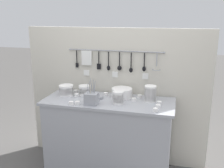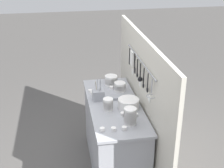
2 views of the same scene
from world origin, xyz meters
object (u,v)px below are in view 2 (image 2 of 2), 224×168
(bowl_stack_nested_right, at_px, (111,80))
(cup_front_left, at_px, (114,129))
(cup_edge_near, at_px, (102,129))
(cup_edge_far, at_px, (112,88))
(cup_mid_row, at_px, (93,93))
(cup_beside_plates, at_px, (90,91))
(cutlery_caddy, at_px, (98,95))
(cup_back_right, at_px, (124,128))
(bowl_stack_short_front, at_px, (108,104))
(cup_centre, at_px, (127,98))
(bowl_stack_wide_centre, at_px, (130,116))
(cup_by_caddy, at_px, (123,114))
(cup_back_left, at_px, (121,85))
(cup_front_right, at_px, (136,115))
(plate_stack, at_px, (128,103))
(bowl_stack_back_corner, at_px, (120,87))
(steel_mixing_bowl, at_px, (115,97))

(bowl_stack_nested_right, bearing_deg, cup_front_left, -8.61)
(bowl_stack_nested_right, distance_m, cup_edge_near, 1.13)
(cup_edge_far, height_order, cup_edge_near, same)
(cup_mid_row, relative_size, cup_edge_far, 1.00)
(bowl_stack_nested_right, bearing_deg, cup_edge_near, -14.41)
(cup_beside_plates, xyz_separation_m, cup_edge_far, (-0.05, 0.28, 0.00))
(cutlery_caddy, relative_size, cup_back_right, 5.53)
(bowl_stack_short_front, height_order, cup_centre, bowl_stack_short_front)
(cup_back_right, height_order, cup_edge_far, same)
(cup_edge_near, bearing_deg, bowl_stack_wide_centre, 106.35)
(bowl_stack_short_front, bearing_deg, cup_by_caddy, 42.82)
(cup_beside_plates, bearing_deg, bowl_stack_wide_centre, 21.93)
(bowl_stack_nested_right, bearing_deg, cup_back_right, -3.03)
(cup_mid_row, bearing_deg, cup_back_left, 114.37)
(bowl_stack_wide_centre, height_order, cup_centre, bowl_stack_wide_centre)
(cup_back_right, height_order, cup_front_right, same)
(plate_stack, xyz_separation_m, cup_mid_row, (-0.41, -0.36, -0.04))
(cup_edge_far, bearing_deg, bowl_stack_nested_right, 172.53)
(bowl_stack_nested_right, height_order, cup_mid_row, bowl_stack_nested_right)
(cup_back_right, bearing_deg, cup_front_left, -91.28)
(cup_mid_row, xyz_separation_m, cup_beside_plates, (-0.07, -0.02, 0.00))
(cup_back_right, bearing_deg, cup_edge_far, 177.60)
(cup_edge_near, distance_m, cup_front_left, 0.11)
(cup_back_right, bearing_deg, bowl_stack_nested_right, 176.97)
(bowl_stack_short_front, xyz_separation_m, cutlery_caddy, (-0.28, -0.07, -0.01))
(cup_centre, xyz_separation_m, cup_by_caddy, (0.36, -0.12, 0.00))
(cup_mid_row, height_order, cup_back_left, same)
(plate_stack, height_order, cup_back_right, plate_stack)
(bowl_stack_back_corner, height_order, cup_edge_far, bowl_stack_back_corner)
(cutlery_caddy, bearing_deg, plate_stack, 49.63)
(cup_centre, distance_m, cup_front_right, 0.41)
(cup_back_left, bearing_deg, plate_stack, -2.90)
(cup_back_right, height_order, cup_beside_plates, same)
(bowl_stack_short_front, bearing_deg, cup_beside_plates, -163.06)
(plate_stack, height_order, cup_edge_far, plate_stack)
(plate_stack, height_order, cup_edge_near, plate_stack)
(cup_front_left, bearing_deg, cup_back_left, 164.62)
(plate_stack, bearing_deg, bowl_stack_wide_centre, -9.96)
(bowl_stack_short_front, distance_m, cup_by_caddy, 0.21)
(cutlery_caddy, xyz_separation_m, cup_edge_near, (0.69, -0.05, -0.05))
(bowl_stack_wide_centre, distance_m, bowl_stack_nested_right, 1.00)
(cup_centre, distance_m, cup_edge_near, 0.74)
(cup_edge_near, xyz_separation_m, cup_back_left, (-1.02, 0.40, 0.00))
(bowl_stack_wide_centre, relative_size, cup_edge_far, 3.54)
(bowl_stack_wide_centre, distance_m, cup_edge_near, 0.33)
(bowl_stack_short_front, distance_m, cup_front_left, 0.43)
(steel_mixing_bowl, relative_size, cup_mid_row, 2.62)
(plate_stack, distance_m, cup_back_left, 0.59)
(plate_stack, bearing_deg, cup_edge_far, -168.87)
(bowl_stack_short_front, distance_m, cup_beside_plates, 0.51)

